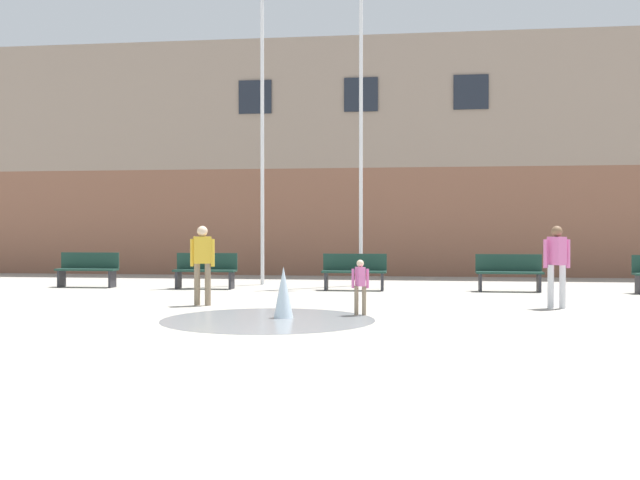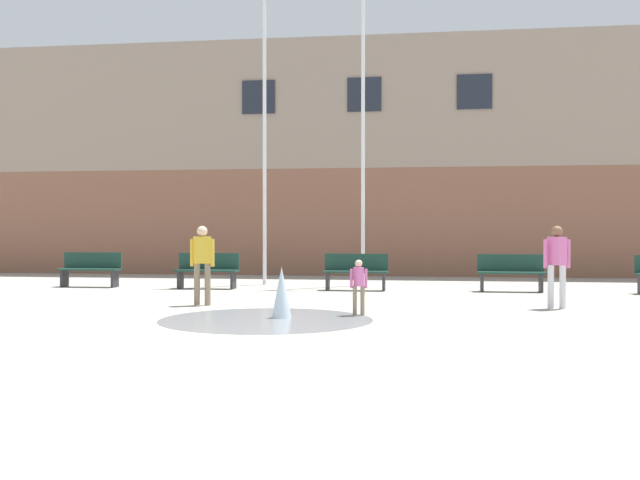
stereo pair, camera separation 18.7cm
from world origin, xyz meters
The scene contains 12 objects.
ground_plane centered at (0.00, 0.00, 0.00)m, with size 100.00×100.00×0.00m, color #9E998E.
library_building centered at (0.00, 19.17, 3.91)m, with size 36.00×6.05×7.82m.
splash_fountain centered at (-0.58, 4.40, 0.22)m, with size 3.61×3.61×0.88m.
park_bench_far_left centered at (-6.79, 10.62, 0.48)m, with size 1.60×0.44×0.91m.
park_bench_under_left_flagpole centered at (-3.58, 10.52, 0.48)m, with size 1.60×0.44×0.91m.
park_bench_under_right_flagpole centered at (0.25, 10.50, 0.48)m, with size 1.60×0.44×0.91m.
park_bench_near_trashcan centered at (4.04, 10.62, 0.48)m, with size 1.60×0.44×0.91m.
child_with_pink_shirt centered at (0.80, 5.10, 0.58)m, with size 0.31×0.24×0.99m.
adult_in_red centered at (-2.45, 6.41, 0.93)m, with size 0.50×0.32×1.59m.
adult_near_bench centered at (4.46, 6.73, 0.93)m, with size 0.50×0.39×1.59m.
flagpole_left centered at (-2.39, 12.09, 4.58)m, with size 0.80×0.10×8.66m.
flagpole_right centered at (0.32, 12.09, 4.61)m, with size 0.80×0.10×8.71m.
Camera 1 is at (1.79, -8.09, 1.53)m, focal length 42.00 mm.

